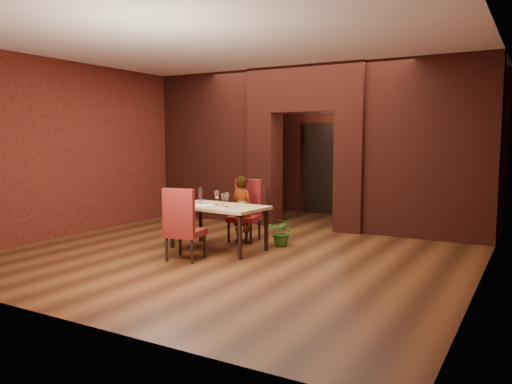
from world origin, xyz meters
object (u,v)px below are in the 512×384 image
(dining_table, at_px, (219,227))
(wine_glass_a, at_px, (217,198))
(chair_far, at_px, (244,211))
(wine_glass_b, at_px, (223,200))
(wine_bucket, at_px, (183,197))
(potted_plant, at_px, (282,232))
(wine_glass_c, at_px, (227,200))
(person_seated, at_px, (242,209))
(chair_near, at_px, (185,224))
(water_bottle, at_px, (200,195))

(dining_table, xyz_separation_m, wine_glass_a, (-0.05, 0.03, 0.47))
(chair_far, relative_size, wine_glass_b, 5.77)
(wine_bucket, distance_m, potted_plant, 1.73)
(wine_glass_a, xyz_separation_m, wine_glass_c, (0.27, -0.13, -0.00))
(wine_glass_b, bearing_deg, potted_plant, 43.88)
(person_seated, height_order, wine_bucket, person_seated)
(wine_glass_c, relative_size, wine_bucket, 0.95)
(wine_glass_a, distance_m, potted_plant, 1.24)
(chair_far, height_order, chair_near, same)
(wine_glass_a, bearing_deg, potted_plant, 40.48)
(chair_near, xyz_separation_m, wine_glass_c, (0.25, 0.72, 0.29))
(wine_glass_b, xyz_separation_m, wine_glass_c, (0.16, -0.14, 0.02))
(dining_table, height_order, wine_glass_b, wine_glass_b)
(chair_near, xyz_separation_m, wine_glass_a, (-0.02, 0.85, 0.29))
(wine_glass_a, height_order, wine_glass_b, wine_glass_a)
(chair_near, xyz_separation_m, water_bottle, (-0.36, 0.86, 0.32))
(person_seated, bearing_deg, chair_near, 93.91)
(wine_glass_a, relative_size, water_bottle, 0.84)
(chair_far, distance_m, water_bottle, 0.88)
(chair_near, xyz_separation_m, wine_glass_b, (0.09, 0.87, 0.27))
(wine_glass_a, relative_size, potted_plant, 0.48)
(chair_near, relative_size, wine_glass_a, 4.69)
(wine_glass_c, xyz_separation_m, water_bottle, (-0.61, 0.14, 0.02))
(person_seated, bearing_deg, wine_glass_c, 109.86)
(dining_table, xyz_separation_m, potted_plant, (0.77, 0.74, -0.12))
(wine_bucket, bearing_deg, water_bottle, 54.61)
(dining_table, height_order, potted_plant, dining_table)
(chair_far, height_order, wine_glass_b, chair_far)
(chair_far, distance_m, wine_bucket, 1.14)
(person_seated, distance_m, wine_glass_c, 0.81)
(chair_far, relative_size, chair_near, 1.00)
(dining_table, bearing_deg, wine_glass_a, 150.58)
(chair_near, xyz_separation_m, person_seated, (0.08, 1.47, 0.04))
(chair_near, distance_m, wine_bucket, 0.87)
(wine_glass_a, xyz_separation_m, wine_bucket, (-0.51, -0.22, 0.00))
(wine_bucket, xyz_separation_m, potted_plant, (1.33, 0.92, -0.60))
(person_seated, bearing_deg, wine_bucket, 61.15)
(dining_table, relative_size, chair_far, 1.43)
(chair_near, distance_m, wine_glass_c, 0.82)
(dining_table, relative_size, water_bottle, 5.62)
(water_bottle, bearing_deg, wine_glass_a, -2.55)
(person_seated, distance_m, wine_bucket, 1.07)
(potted_plant, bearing_deg, wine_glass_a, -139.52)
(wine_glass_c, distance_m, water_bottle, 0.63)
(person_seated, xyz_separation_m, wine_bucket, (-0.61, -0.84, 0.26))
(wine_glass_c, relative_size, potted_plant, 0.47)
(dining_table, distance_m, chair_far, 0.78)
(dining_table, xyz_separation_m, wine_glass_c, (0.22, -0.09, 0.47))
(wine_glass_a, bearing_deg, wine_glass_c, -25.18)
(wine_glass_a, distance_m, wine_bucket, 0.55)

